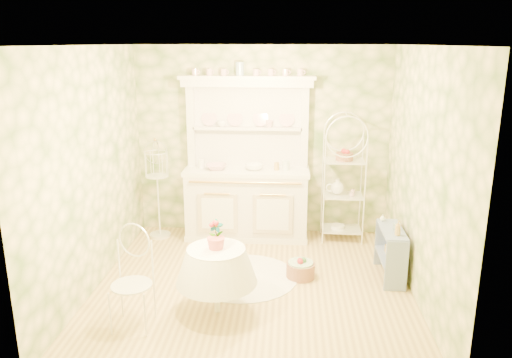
# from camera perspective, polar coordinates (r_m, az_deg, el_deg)

# --- Properties ---
(floor) EXTENTS (3.60, 3.60, 0.00)m
(floor) POSITION_cam_1_polar(r_m,az_deg,el_deg) (5.91, -0.33, -12.11)
(floor) COLOR tan
(floor) RESTS_ON ground
(ceiling) EXTENTS (3.60, 3.60, 0.00)m
(ceiling) POSITION_cam_1_polar(r_m,az_deg,el_deg) (5.25, -0.38, 15.05)
(ceiling) COLOR white
(ceiling) RESTS_ON floor
(wall_left) EXTENTS (3.60, 3.60, 0.00)m
(wall_left) POSITION_cam_1_polar(r_m,az_deg,el_deg) (5.84, -18.27, 0.91)
(wall_left) COLOR #F8E4B0
(wall_left) RESTS_ON floor
(wall_right) EXTENTS (3.60, 3.60, 0.00)m
(wall_right) POSITION_cam_1_polar(r_m,az_deg,el_deg) (5.59, 18.37, 0.29)
(wall_right) COLOR #F8E4B0
(wall_right) RESTS_ON floor
(wall_back) EXTENTS (3.60, 3.60, 0.00)m
(wall_back) POSITION_cam_1_polar(r_m,az_deg,el_deg) (7.18, 0.70, 4.29)
(wall_back) COLOR #F8E4B0
(wall_back) RESTS_ON floor
(wall_front) EXTENTS (3.60, 3.60, 0.00)m
(wall_front) POSITION_cam_1_polar(r_m,az_deg,el_deg) (3.72, -2.39, -6.42)
(wall_front) COLOR #F8E4B0
(wall_front) RESTS_ON floor
(kitchen_dresser) EXTENTS (1.87, 0.61, 2.29)m
(kitchen_dresser) POSITION_cam_1_polar(r_m,az_deg,el_deg) (6.96, -1.08, 2.21)
(kitchen_dresser) COLOR white
(kitchen_dresser) RESTS_ON floor
(bakers_rack) EXTENTS (0.61, 0.44, 1.94)m
(bakers_rack) POSITION_cam_1_polar(r_m,az_deg,el_deg) (7.03, 9.98, 0.62)
(bakers_rack) COLOR white
(bakers_rack) RESTS_ON floor
(side_shelf) EXTENTS (0.31, 0.70, 0.59)m
(side_shelf) POSITION_cam_1_polar(r_m,az_deg,el_deg) (6.21, 15.10, -8.31)
(side_shelf) COLOR #788AB3
(side_shelf) RESTS_ON floor
(round_table) EXTENTS (0.68, 0.68, 0.68)m
(round_table) POSITION_cam_1_polar(r_m,az_deg,el_deg) (5.26, -4.50, -11.65)
(round_table) COLOR white
(round_table) RESTS_ON floor
(cafe_chair) EXTENTS (0.49, 0.49, 0.86)m
(cafe_chair) POSITION_cam_1_polar(r_m,az_deg,el_deg) (5.11, -14.02, -11.87)
(cafe_chair) COLOR white
(cafe_chair) RESTS_ON floor
(birdcage_stand) EXTENTS (0.33, 0.33, 1.37)m
(birdcage_stand) POSITION_cam_1_polar(r_m,az_deg,el_deg) (7.22, -11.15, -1.38)
(birdcage_stand) COLOR white
(birdcage_stand) RESTS_ON floor
(floor_basket) EXTENTS (0.31, 0.31, 0.20)m
(floor_basket) POSITION_cam_1_polar(r_m,az_deg,el_deg) (6.09, 5.10, -10.26)
(floor_basket) COLOR #9C694E
(floor_basket) RESTS_ON floor
(lace_rug) EXTENTS (1.31, 1.31, 0.01)m
(lace_rug) POSITION_cam_1_polar(r_m,az_deg,el_deg) (6.11, -1.41, -11.11)
(lace_rug) COLOR white
(lace_rug) RESTS_ON floor
(bowl_floral) EXTENTS (0.33, 0.33, 0.07)m
(bowl_floral) POSITION_cam_1_polar(r_m,az_deg,el_deg) (7.00, -4.57, 1.16)
(bowl_floral) COLOR white
(bowl_floral) RESTS_ON kitchen_dresser
(bowl_white) EXTENTS (0.33, 0.33, 0.08)m
(bowl_white) POSITION_cam_1_polar(r_m,az_deg,el_deg) (6.96, -0.17, 1.13)
(bowl_white) COLOR white
(bowl_white) RESTS_ON kitchen_dresser
(cup_left) EXTENTS (0.15, 0.15, 0.09)m
(cup_left) POSITION_cam_1_polar(r_m,az_deg,el_deg) (7.06, -3.95, 6.21)
(cup_left) COLOR white
(cup_left) RESTS_ON kitchen_dresser
(cup_right) EXTENTS (0.11, 0.11, 0.10)m
(cup_right) POSITION_cam_1_polar(r_m,az_deg,el_deg) (7.01, 1.53, 6.17)
(cup_right) COLOR white
(cup_right) RESTS_ON kitchen_dresser
(potted_geranium) EXTENTS (0.16, 0.12, 0.29)m
(potted_geranium) POSITION_cam_1_polar(r_m,az_deg,el_deg) (5.09, -4.59, -6.33)
(potted_geranium) COLOR #3F7238
(potted_geranium) RESTS_ON round_table
(bottle_amber) EXTENTS (0.09, 0.09, 0.17)m
(bottle_amber) POSITION_cam_1_polar(r_m,az_deg,el_deg) (5.89, 15.90, -5.61)
(bottle_amber) COLOR #B89446
(bottle_amber) RESTS_ON side_shelf
(bottle_blue) EXTENTS (0.06, 0.06, 0.12)m
(bottle_blue) POSITION_cam_1_polar(r_m,az_deg,el_deg) (6.05, 15.64, -5.29)
(bottle_blue) COLOR #95B0BF
(bottle_blue) RESTS_ON side_shelf
(bottle_glass) EXTENTS (0.08, 0.08, 0.09)m
(bottle_glass) POSITION_cam_1_polar(r_m,az_deg,el_deg) (6.31, 14.28, -4.41)
(bottle_glass) COLOR silver
(bottle_glass) RESTS_ON side_shelf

